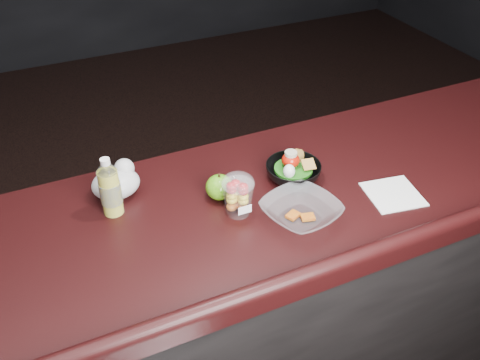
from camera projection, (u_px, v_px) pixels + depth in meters
name	position (u px, v px, depth m)	size (l,w,h in m)	color
counter	(218.00, 321.00, 1.90)	(4.06, 0.71, 1.02)	black
lemonade_bottle	(110.00, 191.00, 1.55)	(0.06, 0.06, 0.19)	gold
fruit_cup	(238.00, 194.00, 1.55)	(0.10, 0.10, 0.14)	white
green_apple	(220.00, 187.00, 1.63)	(0.09, 0.09, 0.09)	#338B10
plastic_bag	(117.00, 182.00, 1.64)	(0.15, 0.12, 0.11)	silver
snack_bowl	(293.00, 171.00, 1.71)	(0.19, 0.19, 0.10)	black
takeout_bowl	(301.00, 212.00, 1.56)	(0.26, 0.26, 0.05)	silver
paper_napkin	(393.00, 194.00, 1.67)	(0.16, 0.16, 0.00)	white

